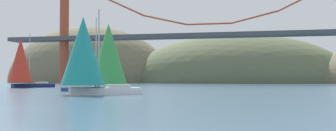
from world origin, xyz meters
name	(u,v)px	position (x,y,z in m)	size (l,w,h in m)	color
ground_plane	(11,108)	(0.00, 0.00, 0.00)	(360.00, 360.00, 0.00)	#385670
headland_center	(235,83)	(5.00, 135.00, 0.00)	(85.94, 44.00, 37.41)	#5B6647
headland_left	(88,83)	(-55.00, 135.00, 0.00)	(69.67, 44.00, 46.35)	#6B664C
suspension_bridge	(209,30)	(0.00, 95.00, 15.76)	(126.91, 6.00, 36.18)	#A34228
sailboat_teal_sail	(85,54)	(-3.48, 18.22, 4.41)	(8.98, 7.51, 9.28)	white
sailboat_green_sail	(108,55)	(-6.77, 33.17, 5.09)	(9.96, 7.83, 10.55)	navy
sailboat_scarlet_sail	(22,62)	(-30.45, 48.49, 4.96)	(8.36, 8.85, 10.62)	#191E4C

